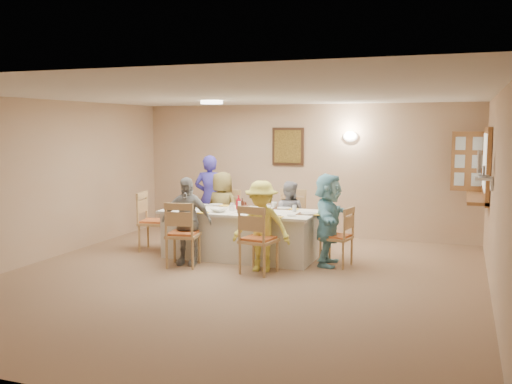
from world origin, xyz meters
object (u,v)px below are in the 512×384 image
(dining_table, at_px, (240,234))
(condiment_ketchup, at_px, (239,203))
(desk_fan, at_px, (482,167))
(diner_right_end, at_px, (328,220))
(chair_back_right, at_px, (291,220))
(chair_front_left, at_px, (183,233))
(chair_front_right, at_px, (259,239))
(diner_front_left, at_px, (187,221))
(caregiver, at_px, (210,198))
(diner_back_right, at_px, (289,217))
(chair_back_left, at_px, (225,218))
(chair_left_end, at_px, (154,221))
(diner_back_left, at_px, (222,209))
(serving_hatch, at_px, (487,165))
(diner_front_right, at_px, (262,226))
(chair_right_end, at_px, (336,236))

(dining_table, height_order, condiment_ketchup, condiment_ketchup)
(desk_fan, bearing_deg, diner_right_end, 173.81)
(chair_back_right, bearing_deg, chair_front_left, -132.60)
(chair_front_right, bearing_deg, diner_front_left, 3.66)
(chair_front_right, xyz_separation_m, caregiver, (-1.65, 1.95, 0.29))
(diner_back_right, height_order, diner_front_left, diner_front_left)
(chair_back_left, height_order, chair_left_end, chair_left_end)
(desk_fan, height_order, diner_back_left, desk_fan)
(chair_front_left, distance_m, chair_left_end, 1.24)
(serving_hatch, relative_size, caregiver, 0.96)
(diner_right_end, bearing_deg, desk_fan, -101.20)
(chair_left_end, relative_size, caregiver, 0.64)
(diner_front_right, distance_m, diner_right_end, 1.07)
(chair_right_end, xyz_separation_m, caregiver, (-2.60, 1.15, 0.33))
(chair_back_left, height_order, diner_front_right, diner_front_right)
(desk_fan, bearing_deg, condiment_ketchup, 175.53)
(chair_left_end, distance_m, chair_right_end, 3.10)
(desk_fan, bearing_deg, chair_front_right, -168.94)
(chair_back_left, distance_m, diner_front_right, 1.91)
(serving_hatch, bearing_deg, chair_right_end, -151.71)
(serving_hatch, relative_size, chair_back_right, 1.46)
(diner_front_right, bearing_deg, chair_front_right, -93.90)
(diner_back_left, bearing_deg, diner_back_right, -169.36)
(caregiver, bearing_deg, chair_back_left, 131.24)
(chair_back_right, xyz_separation_m, chair_left_end, (-2.15, -0.80, -0.02))
(diner_back_left, xyz_separation_m, diner_right_end, (2.02, -0.68, 0.04))
(serving_hatch, height_order, chair_front_left, serving_hatch)
(chair_back_left, height_order, diner_front_left, diner_front_left)
(chair_right_end, height_order, diner_front_left, diner_front_left)
(serving_hatch, xyz_separation_m, diner_right_end, (-2.21, -1.12, -0.81))
(dining_table, relative_size, chair_front_right, 2.47)
(dining_table, bearing_deg, diner_front_left, -131.42)
(dining_table, bearing_deg, chair_front_left, -126.87)
(chair_front_left, bearing_deg, chair_front_right, 168.97)
(condiment_ketchup, bearing_deg, chair_back_right, 49.26)
(chair_right_end, bearing_deg, chair_left_end, -79.90)
(diner_back_left, bearing_deg, chair_right_end, 173.09)
(chair_right_end, bearing_deg, diner_back_left, -97.45)
(desk_fan, distance_m, diner_front_left, 4.24)
(chair_left_end, distance_m, diner_right_end, 2.98)
(condiment_ketchup, bearing_deg, caregiver, 132.41)
(serving_hatch, relative_size, diner_front_right, 1.14)
(dining_table, xyz_separation_m, chair_front_right, (0.60, -0.80, 0.12))
(serving_hatch, bearing_deg, chair_back_left, -175.65)
(chair_left_end, xyz_separation_m, chair_right_end, (3.10, 0.00, -0.05))
(chair_front_right, relative_size, diner_back_right, 0.84)
(chair_front_left, bearing_deg, diner_right_end, -169.43)
(diner_back_left, bearing_deg, condiment_ketchup, 142.01)
(diner_right_end, bearing_deg, serving_hatch, -68.14)
(desk_fan, distance_m, caregiver, 4.84)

